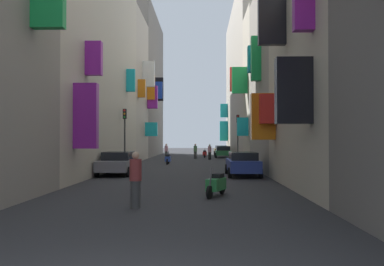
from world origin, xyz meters
TOP-DOWN VIEW (x-y plane):
  - ground_plane at (0.00, 30.00)m, footprint 140.00×140.00m
  - building_left_mid_a at (-8.00, 23.35)m, footprint 7.13×20.50m
  - building_left_mid_b at (-7.97, 37.93)m, footprint 7.33×8.62m
  - building_left_mid_c at (-7.99, 51.10)m, footprint 7.37×17.77m
  - building_right_mid_b at (7.99, 23.76)m, footprint 6.64×9.40m
  - building_right_mid_c at (7.97, 31.21)m, footprint 7.30×5.49m
  - building_right_far at (8.00, 46.99)m, footprint 7.20×26.05m
  - parked_car_blue at (3.58, 19.93)m, footprint 1.91×4.45m
  - parked_car_grey at (-4.00, 20.56)m, footprint 2.00×4.50m
  - parked_car_yellow at (3.80, 52.30)m, footprint 1.93×4.03m
  - parked_car_green at (3.69, 44.87)m, footprint 1.96×3.99m
  - scooter_blue at (-1.83, 31.43)m, footprint 0.46×1.81m
  - scooter_red at (1.49, 44.91)m, footprint 0.52×1.97m
  - scooter_green at (1.70, 11.15)m, footprint 0.83×1.82m
  - pedestrian_crossing at (-2.86, 41.44)m, footprint 0.53×0.53m
  - pedestrian_near_left at (-0.94, 8.42)m, footprint 0.44×0.44m
  - pedestrian_near_right at (0.42, 41.27)m, footprint 0.40×0.40m
  - pedestrian_mid_street at (1.99, 39.79)m, footprint 0.54×0.54m
  - traffic_light_near_corner at (-4.64, 26.07)m, footprint 0.26×0.34m
  - traffic_light_far_corner at (4.65, 35.33)m, footprint 0.26×0.34m

SIDE VIEW (x-z plane):
  - ground_plane at x=0.00m, z-range 0.00..0.00m
  - scooter_blue at x=-1.83m, z-range -0.10..1.03m
  - scooter_green at x=1.70m, z-range -0.10..1.03m
  - scooter_red at x=1.49m, z-range -0.10..1.03m
  - parked_car_yellow at x=3.80m, z-range 0.05..1.39m
  - parked_car_green at x=3.69m, z-range 0.04..1.42m
  - parked_car_grey at x=-4.00m, z-range 0.04..1.46m
  - parked_car_blue at x=3.58m, z-range 0.05..1.47m
  - pedestrian_mid_street at x=1.99m, z-range 0.00..1.65m
  - pedestrian_near_right at x=0.42m, z-range 0.00..1.68m
  - pedestrian_crossing at x=-2.86m, z-range 0.00..1.68m
  - pedestrian_near_left at x=-0.94m, z-range 0.00..1.78m
  - traffic_light_near_corner at x=-4.64m, z-range 0.80..5.26m
  - traffic_light_far_corner at x=4.65m, z-range 0.81..5.37m
  - building_right_mid_b at x=7.99m, z-range 0.00..12.82m
  - building_right_mid_c at x=7.97m, z-range 0.00..13.30m
  - building_left_mid_b at x=-7.97m, z-range 0.00..15.09m
  - building_right_far at x=8.00m, z-range -0.01..18.87m
  - building_left_mid_c at x=-7.99m, z-range 0.00..18.99m
  - building_left_mid_a at x=-8.00m, z-range -0.01..19.62m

